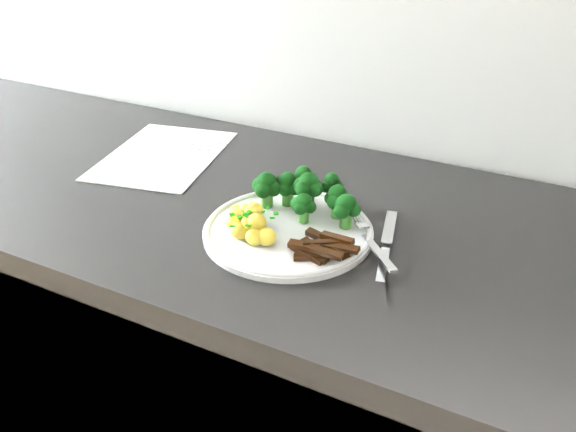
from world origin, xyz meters
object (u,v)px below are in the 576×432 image
plate (288,230)px  potatoes (248,222)px  knife (385,253)px  recipe_paper (164,155)px  beef_strips (322,248)px  fork (372,243)px  broccoli (307,191)px  counter (257,397)px

plate → potatoes: (-0.05, -0.03, 0.02)m
potatoes → knife: 0.20m
potatoes → recipe_paper: bearing=148.4°
recipe_paper → beef_strips: size_ratio=3.28×
fork → broccoli: bearing=158.1°
beef_strips → knife: 0.09m
fork → potatoes: bearing=-166.4°
potatoes → broccoli: bearing=62.2°
recipe_paper → broccoli: size_ratio=1.76×
counter → plate: size_ratio=9.25×
fork → counter: bearing=168.1°
plate → beef_strips: (0.07, -0.04, 0.01)m
potatoes → beef_strips: potatoes is taller
plate → broccoli: broccoli is taller
counter → broccoli: broccoli is taller
broccoli → fork: bearing=-21.9°
fork → knife: 0.02m
broccoli → potatoes: 0.11m
potatoes → plate: bearing=36.6°
beef_strips → knife: bearing=29.5°
counter → fork: 0.50m
potatoes → fork: (0.17, 0.04, -0.01)m
beef_strips → knife: size_ratio=0.53×
beef_strips → plate: bearing=152.1°
recipe_paper → potatoes: potatoes is taller
plate → beef_strips: beef_strips is taller
counter → potatoes: potatoes is taller
broccoli → potatoes: (-0.05, -0.09, -0.02)m
plate → fork: fork is taller
counter → beef_strips: size_ratio=24.02×
beef_strips → knife: beef_strips is taller
recipe_paper → broccoli: (0.34, -0.09, 0.04)m
plate → fork: size_ratio=1.86×
broccoli → beef_strips: size_ratio=1.86×
broccoli → beef_strips: bearing=-53.9°
counter → beef_strips: beef_strips is taller
potatoes → knife: bearing=11.4°
counter → knife: 0.50m
fork → knife: size_ratio=0.74×
broccoli → fork: size_ratio=1.34×
plate → knife: size_ratio=1.38×
plate → recipe_paper: bearing=156.7°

